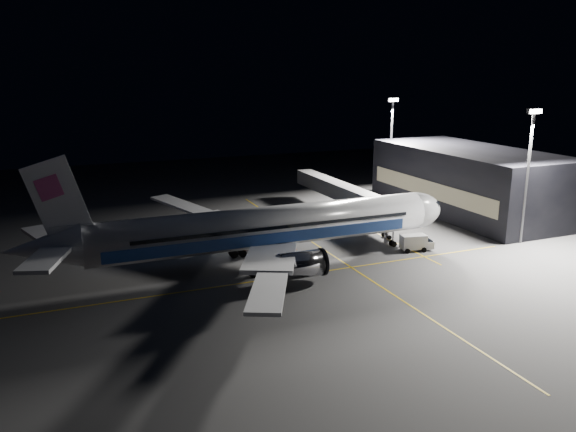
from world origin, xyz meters
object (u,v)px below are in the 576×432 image
Objects in this scene: jet_bridge at (346,194)px; floodlight_mast_south at (529,164)px; safety_cone_c at (248,235)px; safety_cone_b at (296,248)px; safety_cone_a at (244,248)px; airliner at (260,228)px; baggage_tug at (223,232)px; service_truck at (416,242)px; floodlight_mast_north at (391,138)px.

floodlight_mast_south is (18.00, -24.07, 7.79)m from jet_bridge.
safety_cone_b is at bearing -64.73° from safety_cone_c.
jet_bridge is at bearing 26.01° from safety_cone_a.
airliner is 23.95× the size of baggage_tug.
floodlight_mast_south reaches higher than safety_cone_a.
safety_cone_c is at bearing 115.27° from safety_cone_b.
safety_cone_b is at bearing 29.48° from airliner.
baggage_tug is at bearing 95.60° from safety_cone_a.
airliner is at bearing -141.96° from jet_bridge.
airliner reaches higher than jet_bridge.
service_truck is 30.59m from baggage_tug.
safety_cone_a is at bearing -82.99° from baggage_tug.
airliner reaches higher than safety_cone_a.
safety_cone_a is (-0.19, 6.70, -4.83)m from airliner.
safety_cone_b is (-16.48, 7.19, -1.06)m from service_truck.
floodlight_mast_south reaches higher than baggage_tug.
floodlight_mast_north is 46.82m from baggage_tug.
floodlight_mast_north is (18.00, 13.93, 7.79)m from jet_bridge.
safety_cone_c is at bearing 153.35° from floodlight_mast_south.
floodlight_mast_north is 1.00× the size of floodlight_mast_south.
safety_cone_b is (7.08, 4.00, -4.89)m from airliner.
safety_cone_b is (7.27, -2.70, -0.06)m from safety_cone_a.
baggage_tug is 4.68× the size of safety_cone_b.
airliner is 91.37× the size of safety_cone_a.
service_truck is at bearing -7.71° from airliner.
jet_bridge is at bearing -142.26° from floodlight_mast_north.
floodlight_mast_north and floodlight_mast_south have the same top height.
airliner is 112.12× the size of safety_cone_b.
safety_cone_a is (0.82, -8.32, -0.51)m from baggage_tug.
baggage_tug reaches higher than safety_cone_b.
airliner is at bearing -177.53° from service_truck.
floodlight_mast_north is 4.04× the size of service_truck.
safety_cone_a is at bearing -153.99° from jet_bridge.
floodlight_mast_south is 44.59m from safety_cone_c.
floodlight_mast_south is 8.06× the size of baggage_tug.
floodlight_mast_north reaches higher than jet_bridge.
safety_cone_a is at bearing 159.62° from safety_cone_b.
baggage_tug is at bearing 126.26° from safety_cone_b.
floodlight_mast_north is at bearing 26.04° from safety_cone_c.
jet_bridge reaches higher than safety_cone_a.
airliner is 2.97× the size of floodlight_mast_south.
service_truck is at bearing -88.70° from jet_bridge.
floodlight_mast_south is at bearing -25.15° from baggage_tug.
safety_cone_a is 7.76m from safety_cone_b.
airliner is 52.56m from floodlight_mast_north.
service_truck is 25.75m from safety_cone_a.
baggage_tug is 13.68m from safety_cone_b.
safety_cone_c is (-38.36, -18.74, -12.08)m from floodlight_mast_north.
baggage_tug reaches higher than safety_cone_a.
safety_cone_a is (-23.27, -11.35, -4.25)m from jet_bridge.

